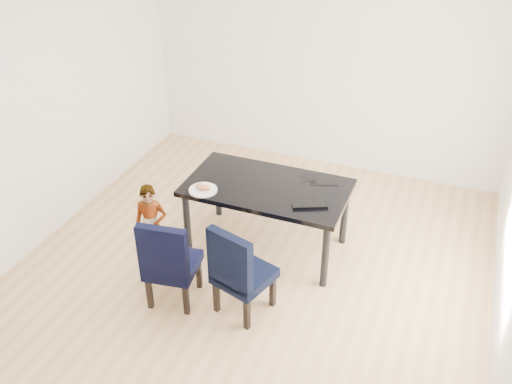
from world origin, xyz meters
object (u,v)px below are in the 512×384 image
at_px(chair_left, 172,258).
at_px(laptop, 309,201).
at_px(dining_table, 267,217).
at_px(child, 151,226).
at_px(plate, 203,190).
at_px(chair_right, 244,268).

xyz_separation_m(chair_left, laptop, (0.99, 0.89, 0.30)).
height_order(dining_table, chair_left, chair_left).
bearing_deg(laptop, dining_table, -40.92).
xyz_separation_m(dining_table, laptop, (0.48, -0.14, 0.39)).
distance_m(dining_table, child, 1.16).
distance_m(dining_table, plate, 0.74).
relative_size(chair_right, laptop, 2.77).
xyz_separation_m(plate, laptop, (1.02, 0.17, 0.01)).
height_order(dining_table, child, child).
relative_size(dining_table, chair_right, 1.73).
xyz_separation_m(chair_left, chair_right, (0.66, 0.10, 0.00)).
xyz_separation_m(chair_right, child, (-1.10, 0.28, -0.02)).
distance_m(dining_table, chair_right, 0.95).
height_order(chair_left, plate, chair_left).
height_order(dining_table, laptop, laptop).
bearing_deg(child, dining_table, 14.80).
relative_size(chair_right, plate, 3.33).
bearing_deg(chair_right, dining_table, 115.41).
xyz_separation_m(dining_table, plate, (-0.55, -0.32, 0.38)).
bearing_deg(chair_left, laptop, 33.60).
bearing_deg(dining_table, chair_left, -116.61).
bearing_deg(chair_right, laptop, 83.84).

